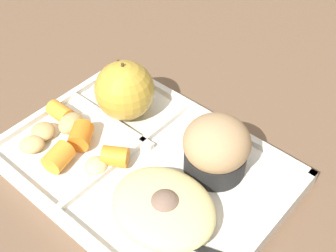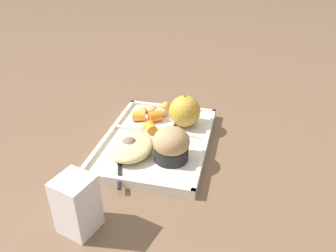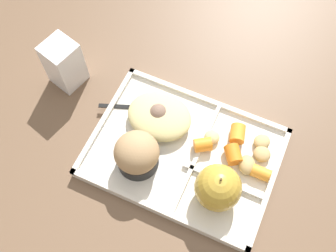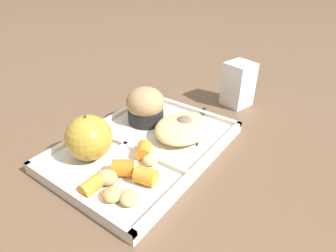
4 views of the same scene
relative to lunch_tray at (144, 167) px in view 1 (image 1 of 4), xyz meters
The scene contains 17 objects.
ground 0.01m from the lunch_tray, 11.09° to the right, with size 6.00×6.00×0.00m, color brown.
lunch_tray is the anchor object (origin of this frame).
green_apple 0.10m from the lunch_tray, 147.85° to the left, with size 0.08×0.08×0.08m.
bran_muffin 0.09m from the lunch_tray, 36.85° to the left, with size 0.08×0.08×0.07m.
carrot_slice_diagonal 0.14m from the lunch_tray, behind, with size 0.02×0.02×0.03m, color orange.
carrot_slice_back 0.10m from the lunch_tray, 138.32° to the right, with size 0.03×0.03×0.03m, color orange.
carrot_slice_small 0.09m from the lunch_tray, 162.27° to the right, with size 0.03×0.03×0.03m, color orange.
carrot_slice_tilted 0.04m from the lunch_tray, 140.26° to the right, with size 0.02×0.02×0.03m, color orange.
potato_chunk_corner 0.14m from the lunch_tray, 148.85° to the right, with size 0.03×0.03×0.02m, color tan.
potato_chunk_large 0.11m from the lunch_tray, behind, with size 0.04×0.03×0.02m, color tan.
potato_chunk_golden 0.14m from the lunch_tray, 158.75° to the right, with size 0.03×0.03×0.02m, color tan.
potato_chunk_wedge 0.06m from the lunch_tray, 128.52° to the right, with size 0.03×0.03×0.02m, color tan.
egg_noodle_pile 0.08m from the lunch_tray, 31.14° to the right, with size 0.12×0.10×0.03m, color #D6C684.
meatball_front 0.08m from the lunch_tray, 29.15° to the right, with size 0.03×0.03×0.03m, color #755B4C.
meatball_back 0.08m from the lunch_tray, 37.25° to the right, with size 0.03×0.03×0.03m, color brown.
meatball_center 0.08m from the lunch_tray, 30.77° to the right, with size 0.04×0.04×0.04m, color #755B4C.
plastic_fork 0.12m from the lunch_tray, 25.81° to the right, with size 0.14×0.06×0.00m.
Camera 1 is at (0.25, -0.24, 0.42)m, focal length 48.15 mm.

